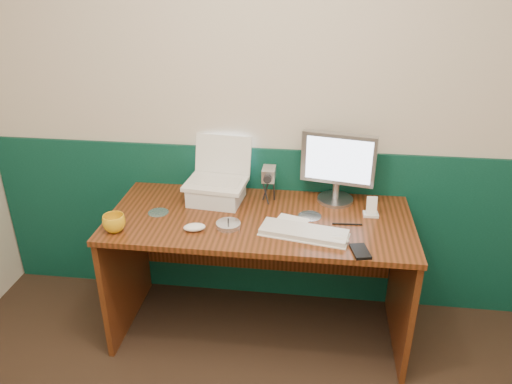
# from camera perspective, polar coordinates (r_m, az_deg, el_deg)

# --- Properties ---
(back_wall) EXTENTS (3.50, 0.04, 2.50)m
(back_wall) POSITION_cam_1_polar(r_m,az_deg,el_deg) (2.78, 2.61, 9.80)
(back_wall) COLOR beige
(back_wall) RESTS_ON ground
(wainscot) EXTENTS (3.48, 0.02, 1.00)m
(wainscot) POSITION_cam_1_polar(r_m,az_deg,el_deg) (3.06, 2.31, -3.89)
(wainscot) COLOR #073127
(wainscot) RESTS_ON ground
(desk) EXTENTS (1.60, 0.70, 0.75)m
(desk) POSITION_cam_1_polar(r_m,az_deg,el_deg) (2.83, 0.39, -9.58)
(desk) COLOR #391D0A
(desk) RESTS_ON ground
(laptop_riser) EXTENTS (0.30, 0.27, 0.10)m
(laptop_riser) POSITION_cam_1_polar(r_m,az_deg,el_deg) (2.79, -4.56, -0.13)
(laptop_riser) COLOR silver
(laptop_riser) RESTS_ON desk
(laptop) EXTENTS (0.35, 0.28, 0.27)m
(laptop) POSITION_cam_1_polar(r_m,az_deg,el_deg) (2.71, -4.69, 3.36)
(laptop) COLOR white
(laptop) RESTS_ON laptop_riser
(monitor) EXTENTS (0.41, 0.19, 0.40)m
(monitor) POSITION_cam_1_polar(r_m,az_deg,el_deg) (2.76, 9.31, 2.71)
(monitor) COLOR #A2A3A7
(monitor) RESTS_ON desk
(keyboard) EXTENTS (0.45, 0.22, 0.02)m
(keyboard) POSITION_cam_1_polar(r_m,az_deg,el_deg) (2.48, 5.49, -4.68)
(keyboard) COLOR silver
(keyboard) RESTS_ON desk
(mouse_right) EXTENTS (0.11, 0.07, 0.04)m
(mouse_right) POSITION_cam_1_polar(r_m,az_deg,el_deg) (2.43, 9.38, -5.41)
(mouse_right) COLOR silver
(mouse_right) RESTS_ON desk
(mouse_left) EXTENTS (0.12, 0.09, 0.04)m
(mouse_left) POSITION_cam_1_polar(r_m,az_deg,el_deg) (2.52, -7.05, -4.02)
(mouse_left) COLOR white
(mouse_left) RESTS_ON desk
(mug) EXTENTS (0.12, 0.12, 0.09)m
(mug) POSITION_cam_1_polar(r_m,az_deg,el_deg) (2.58, -15.91, -3.45)
(mug) COLOR gold
(mug) RESTS_ON desk
(camcorder) EXTENTS (0.08, 0.12, 0.19)m
(camcorder) POSITION_cam_1_polar(r_m,az_deg,el_deg) (2.76, 1.46, 0.66)
(camcorder) COLOR #BBBAC0
(camcorder) RESTS_ON desk
(cd_spindle) EXTENTS (0.12, 0.12, 0.03)m
(cd_spindle) POSITION_cam_1_polar(r_m,az_deg,el_deg) (2.54, -3.18, -3.79)
(cd_spindle) COLOR silver
(cd_spindle) RESTS_ON desk
(cd_loose_a) EXTENTS (0.11, 0.11, 0.00)m
(cd_loose_a) POSITION_cam_1_polar(r_m,az_deg,el_deg) (2.73, -11.10, -2.30)
(cd_loose_a) COLOR #B1B8C2
(cd_loose_a) RESTS_ON desk
(cd_loose_b) EXTENTS (0.12, 0.12, 0.00)m
(cd_loose_b) POSITION_cam_1_polar(r_m,az_deg,el_deg) (2.66, 6.17, -2.73)
(cd_loose_b) COLOR #B1B8C2
(cd_loose_b) RESTS_ON desk
(pen) EXTENTS (0.15, 0.02, 0.01)m
(pen) POSITION_cam_1_polar(r_m,az_deg,el_deg) (2.60, 10.37, -3.63)
(pen) COLOR black
(pen) RESTS_ON desk
(papers) EXTENTS (0.19, 0.15, 0.00)m
(papers) POSITION_cam_1_polar(r_m,az_deg,el_deg) (2.60, 4.14, -3.30)
(papers) COLOR white
(papers) RESTS_ON desk
(dock) EXTENTS (0.08, 0.06, 0.01)m
(dock) POSITION_cam_1_polar(r_m,az_deg,el_deg) (2.71, 12.97, -2.51)
(dock) COLOR white
(dock) RESTS_ON desk
(music_player) EXTENTS (0.06, 0.03, 0.09)m
(music_player) POSITION_cam_1_polar(r_m,az_deg,el_deg) (2.69, 13.08, -1.48)
(music_player) COLOR white
(music_player) RESTS_ON dock
(pda) EXTENTS (0.10, 0.14, 0.01)m
(pda) POSITION_cam_1_polar(r_m,az_deg,el_deg) (2.38, 11.83, -6.66)
(pda) COLOR black
(pda) RESTS_ON desk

